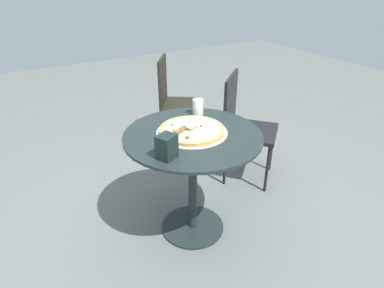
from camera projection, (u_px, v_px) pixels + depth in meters
name	position (u px, v px, depth m)	size (l,w,h in m)	color
ground_plane	(193.00, 227.00, 2.32)	(10.00, 10.00, 0.00)	#5D6160
patio_table	(193.00, 160.00, 2.06)	(0.84, 0.84, 0.74)	#1F292A
pizza_on_tray	(192.00, 130.00, 1.98)	(0.43, 0.43, 0.05)	silver
pizza_server	(185.00, 127.00, 1.93)	(0.21, 0.14, 0.02)	silver
drinking_cup	(198.00, 107.00, 2.21)	(0.07, 0.07, 0.11)	silver
napkin_dispenser	(167.00, 147.00, 1.69)	(0.10, 0.08, 0.13)	black
patio_chair_near	(242.00, 122.00, 2.66)	(0.57, 0.57, 0.90)	black
patio_chair_far	(173.00, 97.00, 3.20)	(0.52, 0.52, 0.89)	black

